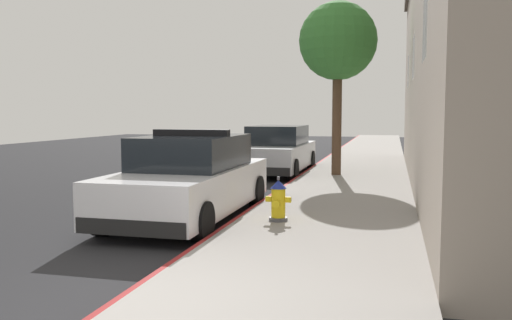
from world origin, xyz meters
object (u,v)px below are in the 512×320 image
Objects in this scene: police_cruiser at (191,179)px; fire_hydrant at (278,201)px; parked_car_silver_ahead at (277,151)px; street_tree at (338,43)px.

police_cruiser is 1.91m from fire_hydrant.
parked_car_silver_ahead is 0.95× the size of street_tree.
street_tree reaches higher than fire_hydrant.
street_tree is (2.07, 6.58, 3.29)m from police_cruiser.
police_cruiser is 1.00× the size of parked_car_silver_ahead.
street_tree is (2.05, -1.19, 3.29)m from parked_car_silver_ahead.
fire_hydrant is 7.96m from street_tree.
police_cruiser reaches higher than parked_car_silver_ahead.
police_cruiser is 0.95× the size of street_tree.
police_cruiser is 6.37× the size of fire_hydrant.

